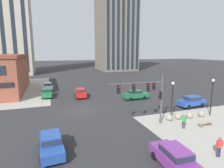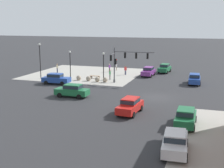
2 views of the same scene
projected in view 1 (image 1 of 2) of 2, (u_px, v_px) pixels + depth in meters
name	position (u px, v px, depth m)	size (l,w,h in m)	color
ground_plane	(80.00, 111.00, 26.49)	(320.00, 320.00, 0.00)	#2D2D30
traffic_signal_main	(149.00, 93.00, 20.91)	(6.65, 2.09, 5.71)	#4C4C51
bollard_sphere_curb_a	(169.00, 117.00, 22.56)	(0.83, 0.83, 0.83)	gray
bollard_sphere_curb_b	(178.00, 116.00, 23.05)	(0.83, 0.83, 0.83)	gray
bollard_sphere_curb_c	(190.00, 115.00, 23.40)	(0.83, 0.83, 0.83)	gray
bollard_sphere_curb_d	(201.00, 114.00, 23.90)	(0.83, 0.83, 0.83)	gray
bench_near_signal	(205.00, 123.00, 20.94)	(1.81, 0.53, 0.49)	tan
pedestrian_near_bench	(184.00, 120.00, 20.14)	(0.34, 0.50, 1.69)	#333333
pedestrian_with_bag	(219.00, 146.00, 14.64)	(0.52, 0.30, 1.70)	#232847
street_lamp_corner_near	(172.00, 96.00, 22.20)	(0.36, 0.36, 4.87)	black
street_lamp_mid_sidewalk	(212.00, 93.00, 23.94)	(0.36, 0.36, 4.94)	black
car_main_northbound_near	(51.00, 143.00, 15.20)	(2.03, 4.47, 1.68)	#23479E
car_main_southbound_near	(47.00, 92.00, 34.36)	(1.90, 4.40, 1.68)	#1E6B3D
car_main_southbound_far	(192.00, 101.00, 28.26)	(4.50, 2.10, 1.68)	#23479E
car_cross_eastbound	(175.00, 157.00, 13.20)	(2.04, 4.47, 1.68)	#7A3389
car_cross_westbound	(135.00, 94.00, 32.75)	(4.41, 1.91, 1.68)	#1E6B3D
car_parked_curb	(48.00, 86.00, 40.43)	(2.13, 4.51, 1.68)	silver
car_main_mid	(81.00, 92.00, 34.18)	(2.14, 4.52, 1.68)	red
residential_tower_skyline_right	(116.00, 15.00, 82.30)	(15.68, 18.44, 49.40)	#70665B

